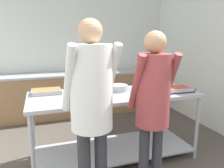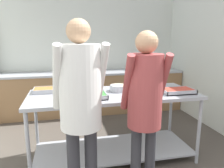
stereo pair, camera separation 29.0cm
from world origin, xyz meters
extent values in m
cube|color=silver|center=(0.00, 4.20, 1.32)|extent=(4.02, 0.06, 2.65)
cube|color=olive|center=(0.00, 3.83, 0.43)|extent=(3.86, 0.62, 0.85)
cube|color=#9EA0A8|center=(0.00, 3.83, 0.87)|extent=(3.86, 0.65, 0.04)
cube|color=black|center=(0.66, 3.83, 0.88)|extent=(0.45, 0.43, 0.02)
cube|color=#9EA0A8|center=(-0.01, 1.88, 0.89)|extent=(2.16, 0.86, 0.04)
cube|color=#9EA0A8|center=(-0.01, 1.88, 0.12)|extent=(2.08, 0.78, 0.02)
cylinder|color=#9EA0A8|center=(-1.04, 1.50, 0.44)|extent=(0.04, 0.04, 0.87)
cylinder|color=#9EA0A8|center=(1.02, 1.50, 0.44)|extent=(0.04, 0.04, 0.87)
cylinder|color=#9EA0A8|center=(-1.04, 2.26, 0.44)|extent=(0.04, 0.04, 0.87)
cylinder|color=#9EA0A8|center=(1.02, 2.26, 0.44)|extent=(0.04, 0.04, 0.87)
cube|color=#9EA0A8|center=(-0.85, 2.14, 0.92)|extent=(0.36, 0.26, 0.01)
cube|color=#9E6B33|center=(-0.85, 2.14, 0.94)|extent=(0.34, 0.24, 0.04)
cube|color=#9EA0A8|center=(-0.85, 2.01, 0.94)|extent=(0.36, 0.01, 0.05)
cube|color=#9EA0A8|center=(-0.85, 2.26, 0.94)|extent=(0.36, 0.01, 0.05)
cube|color=#9EA0A8|center=(-1.03, 2.14, 0.94)|extent=(0.01, 0.26, 0.05)
cube|color=#9EA0A8|center=(-0.67, 2.14, 0.94)|extent=(0.01, 0.26, 0.05)
cube|color=#9EA0A8|center=(-0.39, 1.72, 0.92)|extent=(0.49, 0.29, 0.01)
cube|color=#387A38|center=(-0.39, 1.72, 0.94)|extent=(0.47, 0.26, 0.04)
cube|color=#9EA0A8|center=(-0.39, 1.58, 0.94)|extent=(0.49, 0.01, 0.05)
cube|color=#9EA0A8|center=(-0.39, 1.85, 0.94)|extent=(0.49, 0.01, 0.05)
cube|color=#9EA0A8|center=(-0.63, 1.72, 0.94)|extent=(0.01, 0.29, 0.05)
cube|color=#9EA0A8|center=(-0.15, 1.72, 0.94)|extent=(0.01, 0.29, 0.05)
cylinder|color=#9EA0A8|center=(0.08, 1.98, 0.95)|extent=(0.24, 0.24, 0.08)
cylinder|color=beige|center=(0.08, 1.98, 0.99)|extent=(0.21, 0.21, 0.01)
cylinder|color=black|center=(0.27, 1.98, 0.98)|extent=(0.14, 0.02, 0.02)
cylinder|color=white|center=(0.44, 1.75, 0.92)|extent=(0.25, 0.25, 0.01)
cylinder|color=white|center=(0.44, 1.75, 0.93)|extent=(0.25, 0.25, 0.01)
cylinder|color=white|center=(0.44, 1.75, 0.94)|extent=(0.25, 0.25, 0.01)
cylinder|color=white|center=(0.44, 1.75, 0.95)|extent=(0.24, 0.24, 0.01)
cylinder|color=white|center=(0.44, 1.75, 0.97)|extent=(0.24, 0.24, 0.01)
cylinder|color=white|center=(0.44, 1.75, 0.98)|extent=(0.24, 0.24, 0.01)
cube|color=#9EA0A8|center=(0.80, 1.72, 0.92)|extent=(0.42, 0.27, 0.01)
cube|color=#B23D2D|center=(0.80, 1.72, 0.94)|extent=(0.39, 0.25, 0.04)
cube|color=#9EA0A8|center=(0.80, 1.59, 0.94)|extent=(0.42, 0.01, 0.05)
cube|color=#9EA0A8|center=(0.80, 1.85, 0.94)|extent=(0.42, 0.01, 0.05)
cube|color=#9EA0A8|center=(0.60, 1.72, 0.94)|extent=(0.01, 0.27, 0.05)
cube|color=#9EA0A8|center=(1.01, 1.72, 0.94)|extent=(0.01, 0.27, 0.05)
cylinder|color=#2D2D33|center=(-0.41, 1.12, 0.41)|extent=(0.12, 0.12, 0.81)
cylinder|color=silver|center=(-0.69, 1.08, 1.28)|extent=(0.12, 0.34, 0.61)
cylinder|color=silver|center=(-0.30, 1.13, 1.28)|extent=(0.12, 0.34, 0.61)
cylinder|color=silver|center=(-0.50, 1.11, 1.19)|extent=(0.37, 0.37, 0.75)
sphere|color=tan|center=(-0.50, 1.11, 1.67)|extent=(0.21, 0.21, 0.21)
cylinder|color=#2D2D33|center=(0.04, 1.11, 0.38)|extent=(0.11, 0.11, 0.77)
cylinder|color=#2D2D33|center=(0.19, 1.10, 0.38)|extent=(0.11, 0.11, 0.77)
cylinder|color=#993D3D|center=(-0.06, 1.11, 1.20)|extent=(0.08, 0.32, 0.57)
cylinder|color=#993D3D|center=(0.29, 1.09, 1.20)|extent=(0.08, 0.32, 0.57)
cylinder|color=#993D3D|center=(0.11, 1.10, 1.12)|extent=(0.33, 0.33, 0.71)
sphere|color=tan|center=(0.11, 1.10, 1.58)|extent=(0.21, 0.21, 0.21)
cylinder|color=brown|center=(0.11, 3.76, 0.97)|extent=(0.08, 0.08, 0.15)
cone|color=brown|center=(0.11, 3.76, 1.08)|extent=(0.07, 0.07, 0.06)
cylinder|color=black|center=(0.11, 3.76, 1.11)|extent=(0.03, 0.03, 0.02)
camera|label=1|loc=(-0.91, -0.71, 1.62)|focal=35.00mm
camera|label=2|loc=(-0.63, -0.79, 1.62)|focal=35.00mm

